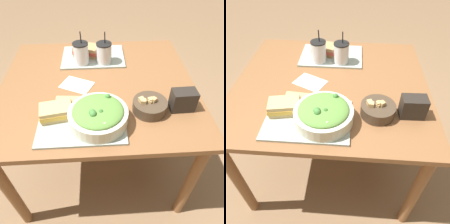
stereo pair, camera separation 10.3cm
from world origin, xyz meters
TOP-DOWN VIEW (x-y plane):
  - ground_plane at (0.00, 0.00)m, footprint 12.00×12.00m
  - dining_table at (0.00, 0.00)m, footprint 1.13×1.03m
  - tray_near at (-0.08, -0.32)m, footprint 0.41×0.29m
  - tray_far at (-0.03, 0.29)m, footprint 0.41×0.29m
  - salad_bowl at (-0.00, -0.32)m, footprint 0.28×0.28m
  - soup_bowl at (0.26, -0.25)m, footprint 0.17×0.17m
  - sandwich_near at (-0.20, -0.28)m, footprint 0.17×0.13m
  - baguette_near at (-0.13, -0.21)m, footprint 0.15×0.07m
  - sandwich_far at (-0.07, 0.32)m, footprint 0.19×0.15m
  - drink_cup_dark at (-0.10, 0.21)m, footprint 0.10×0.10m
  - drink_cup_red at (0.05, 0.21)m, footprint 0.10×0.10m
  - chip_bag at (0.42, -0.25)m, footprint 0.12×0.08m
  - napkin_folded at (-0.12, -0.01)m, footprint 0.21×0.19m

SIDE VIEW (x-z plane):
  - ground_plane at x=0.00m, z-range 0.00..0.00m
  - dining_table at x=0.00m, z-range 0.28..1.03m
  - napkin_folded at x=-0.12m, z-range 0.76..0.76m
  - tray_near at x=-0.08m, z-range 0.76..0.77m
  - tray_far at x=-0.03m, z-range 0.76..0.77m
  - soup_bowl at x=0.26m, z-range 0.75..0.83m
  - baguette_near at x=-0.13m, z-range 0.77..0.83m
  - sandwich_near at x=-0.20m, z-range 0.77..0.83m
  - sandwich_far at x=-0.07m, z-range 0.77..0.83m
  - chip_bag at x=0.42m, z-range 0.76..0.87m
  - salad_bowl at x=0.00m, z-range 0.76..0.87m
  - drink_cup_red at x=0.05m, z-range 0.73..0.93m
  - drink_cup_dark at x=-0.10m, z-range 0.73..0.94m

